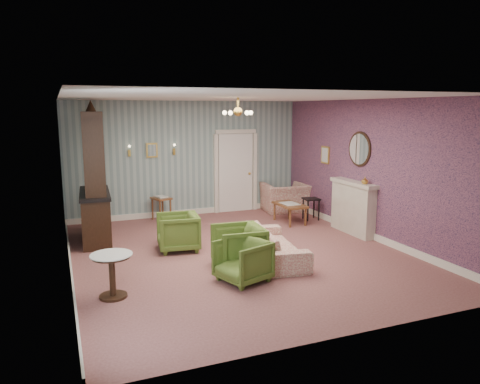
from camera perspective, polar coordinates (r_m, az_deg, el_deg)
name	(u,v)px	position (r m, az deg, el deg)	size (l,w,h in m)	color
floor	(238,253)	(8.82, -0.24, -7.57)	(7.00, 7.00, 0.00)	#8F5853
ceiling	(238,98)	(8.40, -0.26, 11.63)	(7.00, 7.00, 0.00)	white
wall_back	(187,159)	(11.79, -6.54, 4.10)	(6.00, 6.00, 0.00)	gray
wall_front	(350,219)	(5.44, 13.47, -3.30)	(6.00, 6.00, 0.00)	gray
wall_left	(64,188)	(7.90, -20.91, 0.48)	(7.00, 7.00, 0.00)	gray
wall_right	(372,170)	(9.98, 16.00, 2.66)	(7.00, 7.00, 0.00)	gray
wall_right_floral	(371,170)	(9.97, 15.94, 2.66)	(7.00, 7.00, 0.00)	#B65B6E
door	(236,171)	(12.20, -0.55, 2.63)	(1.12, 0.12, 2.16)	white
olive_chair_a	(243,259)	(7.32, 0.34, -8.30)	(0.72, 0.67, 0.74)	#4D6824
olive_chair_b	(239,245)	(7.90, -0.18, -6.58)	(0.80, 0.75, 0.82)	#4D6824
olive_chair_c	(178,230)	(8.99, -7.70, -4.71)	(0.77, 0.72, 0.79)	#4D6824
sofa_chintz	(274,239)	(8.40, 4.30, -5.79)	(1.94, 0.57, 0.76)	#A14341
wingback_chair	(285,193)	(12.29, 5.63, -0.09)	(1.15, 0.75, 1.01)	#A14341
dresser	(93,174)	(9.82, -17.71, 2.20)	(0.58, 1.69, 2.81)	black
fireplace	(353,207)	(10.35, 13.80, -1.86)	(0.30, 1.40, 1.16)	beige
mantel_vase	(365,180)	(9.91, 15.21, 1.39)	(0.15, 0.15, 0.15)	gold
oval_mirror	(359,149)	(10.23, 14.57, 5.17)	(0.04, 0.76, 0.84)	white
framed_print	(325,155)	(11.37, 10.52, 4.53)	(0.04, 0.34, 0.42)	gold
coffee_table	(290,213)	(11.10, 6.17, -2.62)	(0.51, 0.92, 0.47)	brown
side_table_black	(311,209)	(11.46, 8.78, -2.09)	(0.36, 0.36, 0.54)	black
pedestal_table	(112,276)	(6.99, -15.54, -9.95)	(0.60, 0.60, 0.66)	black
nesting_table	(161,208)	(11.45, -9.71, -1.94)	(0.37, 0.47, 0.62)	brown
gilt_mirror_back	(152,150)	(11.52, -10.85, 5.10)	(0.28, 0.06, 0.36)	gold
sconce_left	(129,151)	(11.41, -13.55, 4.95)	(0.16, 0.12, 0.30)	gold
sconce_right	(174,150)	(11.62, -8.16, 5.22)	(0.16, 0.12, 0.30)	gold
chandelier	(238,113)	(8.39, -0.25, 9.78)	(0.56, 0.56, 0.36)	gold
burgundy_cushion	(286,195)	(12.14, 5.75, -0.33)	(0.38, 0.10, 0.38)	maroon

